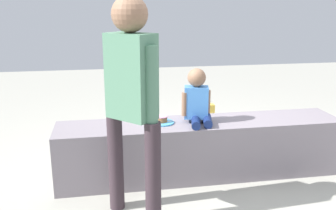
# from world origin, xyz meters

# --- Properties ---
(ground_plane) EXTENTS (12.00, 12.00, 0.00)m
(ground_plane) POSITION_xyz_m (0.00, 0.00, 0.00)
(ground_plane) COLOR #A3A195
(concrete_ledge) EXTENTS (2.57, 0.48, 0.51)m
(concrete_ledge) POSITION_xyz_m (0.00, 0.00, 0.26)
(concrete_ledge) COLOR gray
(concrete_ledge) RESTS_ON ground_plane
(child_seated) EXTENTS (0.28, 0.34, 0.48)m
(child_seated) POSITION_xyz_m (-0.04, -0.01, 0.73)
(child_seated) COLOR navy
(child_seated) RESTS_ON concrete_ledge
(adult_standing) EXTENTS (0.37, 0.37, 1.60)m
(adult_standing) POSITION_xyz_m (-0.66, -0.59, 0.96)
(adult_standing) COLOR #35282F
(adult_standing) RESTS_ON ground_plane
(cake_plate) EXTENTS (0.22, 0.22, 0.07)m
(cake_plate) POSITION_xyz_m (-0.35, 0.02, 0.54)
(cake_plate) COLOR #4CA5D8
(cake_plate) RESTS_ON concrete_ledge
(gift_bag) EXTENTS (0.25, 0.11, 0.35)m
(gift_bag) POSITION_xyz_m (0.40, 1.32, 0.15)
(gift_bag) COLOR gold
(gift_bag) RESTS_ON ground_plane
(railing_post) EXTENTS (0.36, 0.36, 1.02)m
(railing_post) POSITION_xyz_m (-0.62, 1.39, 0.37)
(railing_post) COLOR black
(railing_post) RESTS_ON ground_plane
(water_bottle_near_gift) EXTENTS (0.06, 0.06, 0.23)m
(water_bottle_near_gift) POSITION_xyz_m (-0.81, 1.09, 0.10)
(water_bottle_near_gift) COLOR silver
(water_bottle_near_gift) RESTS_ON ground_plane
(water_bottle_far_side) EXTENTS (0.06, 0.06, 0.20)m
(water_bottle_far_side) POSITION_xyz_m (-0.61, 0.97, 0.09)
(water_bottle_far_side) COLOR silver
(water_bottle_far_side) RESTS_ON ground_plane
(party_cup_red) EXTENTS (0.09, 0.09, 0.10)m
(party_cup_red) POSITION_xyz_m (0.76, 0.75, 0.05)
(party_cup_red) COLOR red
(party_cup_red) RESTS_ON ground_plane
(cake_box_white) EXTENTS (0.37, 0.31, 0.11)m
(cake_box_white) POSITION_xyz_m (0.05, 1.01, 0.05)
(cake_box_white) COLOR white
(cake_box_white) RESTS_ON ground_plane
(handbag_black_leather) EXTENTS (0.31, 0.11, 0.33)m
(handbag_black_leather) POSITION_xyz_m (-0.53, 0.64, 0.12)
(handbag_black_leather) COLOR black
(handbag_black_leather) RESTS_ON ground_plane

